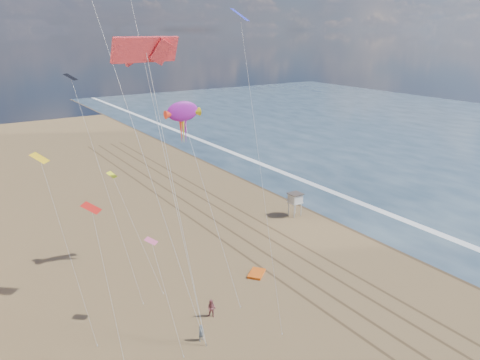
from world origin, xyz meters
The scene contains 9 objects.
wet_sand centered at (19.00, 40.00, 0.00)m, with size 260.00×260.00×0.00m, color #42301E.
foam centered at (23.20, 40.00, 0.00)m, with size 260.00×260.00×0.00m, color white.
tracks centered at (2.55, 30.00, 0.01)m, with size 7.68×120.00×0.01m.
lifeguard_stand centered at (11.61, 32.80, 2.57)m, with size 1.84×1.84×3.33m.
grounded_kite centered at (-2.54, 21.98, 0.13)m, with size 2.27×1.44×0.26m, color orange.
show_kite centered at (-7.17, 28.95, 16.98)m, with size 3.98×6.10×19.99m.
kite_flyer_a centered at (-12.87, 15.37, 0.75)m, with size 0.54×0.36×1.49m, color slate.
kite_flyer_b centered at (-10.43, 17.86, 0.87)m, with size 0.84×0.66×1.74m, color #994E56.
small_kites centered at (-14.86, 24.76, 17.07)m, with size 17.69×16.73×19.20m.
Camera 1 is at (-28.38, -14.46, 25.01)m, focal length 35.00 mm.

